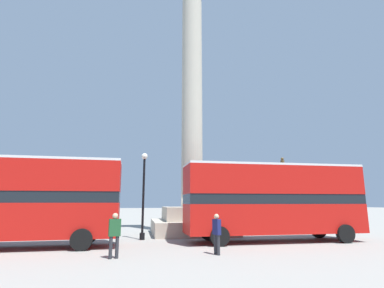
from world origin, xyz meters
name	(u,v)px	position (x,y,z in m)	size (l,w,h in m)	color
ground_plane	(192,234)	(0.00, 0.00, 0.00)	(200.00, 200.00, 0.00)	gray
monument_column	(192,142)	(0.00, 0.00, 6.66)	(5.60, 5.60, 21.88)	#ADA593
bus_a	(7,198)	(-10.21, -5.47, 2.41)	(10.79, 2.97, 4.37)	#B7140F
bus_b	(273,199)	(3.85, -5.14, 2.41)	(10.26, 2.87, 4.37)	#B7140F
equestrian_statue	(285,207)	(9.13, 3.60, 1.76)	(4.15, 3.74, 6.27)	#ADA593
street_lamp	(143,193)	(-3.57, -2.89, 2.77)	(0.39, 0.39, 5.24)	black
pedestrian_near_lamp	(115,232)	(-4.81, -8.87, 1.01)	(0.50, 0.29, 1.77)	#28282D
pedestrian_by_plinth	(217,232)	(-0.52, -8.73, 0.95)	(0.30, 0.48, 1.70)	#28282D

